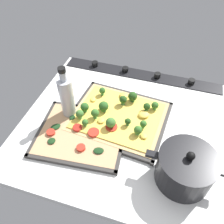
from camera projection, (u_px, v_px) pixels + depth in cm
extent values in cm
cube|color=white|center=(123.00, 126.00, 87.46)|extent=(73.91, 67.52, 3.00)
cube|color=black|center=(141.00, 74.00, 105.94)|extent=(70.95, 7.00, 0.80)
cylinder|color=black|center=(192.00, 81.00, 100.49)|extent=(2.80, 2.80, 1.80)
cylinder|color=black|center=(157.00, 75.00, 103.49)|extent=(2.80, 2.80, 1.80)
cylinder|color=black|center=(125.00, 69.00, 106.49)|extent=(2.80, 2.80, 1.80)
cylinder|color=black|center=(95.00, 64.00, 109.49)|extent=(2.80, 2.80, 1.80)
cube|color=#33302D|center=(118.00, 118.00, 87.83)|extent=(37.54, 32.24, 0.50)
cube|color=#33302D|center=(130.00, 94.00, 96.55)|extent=(35.25, 4.06, 1.30)
cube|color=#33302D|center=(103.00, 146.00, 78.52)|extent=(35.25, 4.06, 1.30)
cube|color=#33302D|center=(163.00, 130.00, 83.18)|extent=(3.59, 29.47, 1.30)
cube|color=#33302D|center=(78.00, 105.00, 91.89)|extent=(3.59, 29.47, 1.30)
cube|color=tan|center=(118.00, 117.00, 87.28)|extent=(34.96, 29.65, 1.00)
cube|color=#EDC64C|center=(118.00, 115.00, 86.77)|extent=(32.12, 26.74, 0.40)
cone|color=#4D8B3F|center=(104.00, 110.00, 87.99)|extent=(2.05, 2.05, 0.82)
sphere|color=#2D5B23|center=(104.00, 106.00, 86.68)|extent=(3.72, 3.72, 3.72)
cone|color=#427635|center=(123.00, 103.00, 90.12)|extent=(1.59, 1.59, 1.37)
sphere|color=#264C1C|center=(123.00, 99.00, 88.84)|extent=(2.90, 2.90, 2.90)
cone|color=#427635|center=(128.00, 124.00, 82.94)|extent=(1.23, 1.23, 1.08)
sphere|color=#264C1C|center=(128.00, 121.00, 81.94)|extent=(2.23, 2.23, 2.23)
cone|color=#4D8B3F|center=(85.00, 110.00, 87.82)|extent=(1.74, 1.74, 1.06)
sphere|color=#2D5B23|center=(85.00, 106.00, 86.57)|extent=(3.17, 3.17, 3.17)
cone|color=#427635|center=(132.00, 100.00, 91.56)|extent=(1.94, 1.94, 1.01)
sphere|color=#264C1C|center=(133.00, 96.00, 90.23)|extent=(3.53, 3.53, 3.53)
cone|color=#5B9F46|center=(143.00, 126.00, 82.22)|extent=(1.32, 1.32, 1.00)
sphere|color=#386B28|center=(143.00, 124.00, 81.20)|extent=(2.41, 2.41, 2.41)
cone|color=#5B9F46|center=(95.00, 116.00, 85.26)|extent=(1.63, 1.63, 1.36)
sphere|color=#386B28|center=(95.00, 113.00, 83.96)|extent=(2.97, 2.97, 2.97)
cone|color=#5B9F46|center=(138.00, 133.00, 80.21)|extent=(1.60, 1.60, 1.00)
sphere|color=#386B28|center=(138.00, 130.00, 79.05)|extent=(2.91, 2.91, 2.91)
cone|color=#68AD54|center=(111.00, 126.00, 82.40)|extent=(1.97, 1.97, 0.93)
sphere|color=#427533|center=(111.00, 123.00, 81.09)|extent=(3.58, 3.58, 3.58)
cone|color=#4D8B3F|center=(102.00, 93.00, 93.96)|extent=(1.39, 1.39, 1.16)
sphere|color=#2D5B23|center=(102.00, 91.00, 92.85)|extent=(2.52, 2.52, 2.52)
cone|color=#5B9F46|center=(85.00, 125.00, 82.82)|extent=(1.25, 1.25, 0.88)
sphere|color=#386B28|center=(85.00, 122.00, 81.88)|extent=(2.27, 2.27, 2.27)
cone|color=#68AD54|center=(80.00, 117.00, 85.29)|extent=(1.60, 1.60, 1.08)
sphere|color=#427533|center=(80.00, 114.00, 84.11)|extent=(2.90, 2.90, 2.90)
cone|color=#5B9F46|center=(155.00, 108.00, 88.52)|extent=(1.49, 1.49, 0.90)
sphere|color=#386B28|center=(155.00, 105.00, 87.46)|extent=(2.72, 2.72, 2.72)
cone|color=#427635|center=(146.00, 109.00, 87.94)|extent=(1.43, 1.43, 1.07)
sphere|color=#264C1C|center=(147.00, 106.00, 86.84)|extent=(2.60, 2.60, 2.60)
ellipsoid|color=#EDC64C|center=(124.00, 95.00, 93.18)|extent=(4.55, 4.75, 1.32)
ellipsoid|color=#EDC64C|center=(101.00, 121.00, 84.17)|extent=(3.59, 3.64, 0.95)
ellipsoid|color=#EDC64C|center=(144.00, 115.00, 85.90)|extent=(5.33, 5.16, 1.42)
ellipsoid|color=#EDC64C|center=(93.00, 99.00, 91.85)|extent=(2.87, 3.21, 0.93)
ellipsoid|color=#EDC64C|center=(144.00, 136.00, 79.37)|extent=(3.48, 3.44, 0.93)
cube|color=#33302D|center=(82.00, 134.00, 82.45)|extent=(33.07, 28.82, 0.50)
cube|color=#33302D|center=(91.00, 109.00, 90.51)|extent=(30.72, 4.11, 1.30)
cube|color=#33302D|center=(70.00, 164.00, 73.81)|extent=(30.72, 4.11, 1.30)
cube|color=#33302D|center=(123.00, 141.00, 80.09)|extent=(3.66, 26.02, 1.30)
cube|color=#33302D|center=(42.00, 127.00, 84.22)|extent=(3.66, 26.02, 1.30)
cube|color=tan|center=(81.00, 133.00, 81.94)|extent=(30.45, 26.20, 0.90)
cylinder|color=red|center=(51.00, 133.00, 80.94)|extent=(2.93, 2.93, 1.00)
cylinder|color=#B22319|center=(77.00, 128.00, 82.38)|extent=(3.32, 3.32, 1.00)
cylinder|color=red|center=(111.00, 127.00, 82.59)|extent=(4.25, 4.25, 1.00)
cylinder|color=red|center=(81.00, 148.00, 76.56)|extent=(2.95, 2.95, 1.00)
cylinder|color=red|center=(94.00, 133.00, 80.92)|extent=(4.00, 4.00, 1.00)
ellipsoid|color=#193819|center=(99.00, 151.00, 75.92)|extent=(4.01, 3.37, 0.60)
ellipsoid|color=#193819|center=(72.00, 118.00, 85.86)|extent=(2.94, 3.07, 0.60)
ellipsoid|color=#193819|center=(52.00, 141.00, 78.60)|extent=(3.47, 3.50, 0.60)
ellipsoid|color=#193819|center=(56.00, 127.00, 82.88)|extent=(4.30, 4.34, 0.60)
cylinder|color=black|center=(185.00, 169.00, 67.70)|extent=(16.55, 16.55, 9.98)
cylinder|color=black|center=(189.00, 159.00, 63.79)|extent=(16.88, 16.88, 0.80)
sphere|color=black|center=(191.00, 156.00, 62.62)|extent=(2.40, 2.40, 2.40)
cube|color=black|center=(152.00, 154.00, 67.43)|extent=(3.60, 2.00, 1.20)
cylinder|color=#B7BCC6|center=(67.00, 99.00, 83.14)|extent=(5.13, 5.13, 16.78)
cylinder|color=#B7BCC6|center=(63.00, 76.00, 75.77)|extent=(2.31, 2.31, 3.50)
cylinder|color=black|center=(62.00, 70.00, 73.91)|extent=(2.56, 2.56, 1.60)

